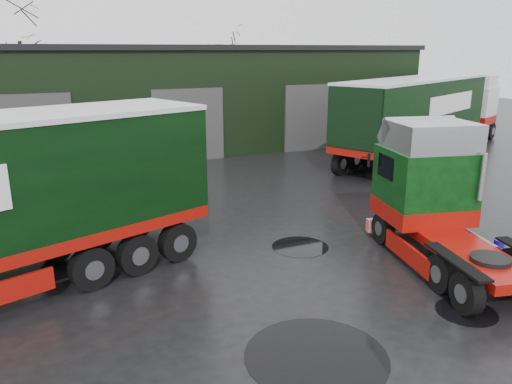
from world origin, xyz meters
TOP-DOWN VIEW (x-y plane):
  - ground at (0.00, 0.00)m, footprint 100.00×100.00m
  - warehouse at (2.00, 20.00)m, footprint 32.40×12.40m
  - hero_tractor at (4.50, -3.00)m, footprint 4.17×6.96m
  - lorry_right at (13.56, 9.00)m, footprint 17.16×10.07m
  - wash_bucket at (7.02, -2.47)m, footprint 0.40×0.40m
  - tree_back_a at (-6.00, 30.00)m, footprint 4.40×4.40m
  - tree_back_b at (10.00, 30.00)m, footprint 4.40×4.40m
  - puddle_0 at (-1.18, -5.02)m, footprint 2.98×2.98m
  - puddle_1 at (1.41, 0.27)m, footprint 1.80×1.80m
  - puddle_3 at (3.03, -4.96)m, footprint 1.44×1.44m

SIDE VIEW (x-z plane):
  - ground at x=0.00m, z-range 0.00..0.00m
  - puddle_0 at x=-1.18m, z-range 0.00..0.01m
  - puddle_1 at x=1.41m, z-range 0.00..0.01m
  - puddle_3 at x=3.03m, z-range 0.00..0.01m
  - wash_bucket at x=7.02m, z-range 0.00..0.30m
  - hero_tractor at x=4.50m, z-range 0.00..4.04m
  - lorry_right at x=13.56m, z-range 0.00..4.60m
  - warehouse at x=2.00m, z-range 0.01..6.31m
  - tree_back_b at x=10.00m, z-range 0.00..7.50m
  - tree_back_a at x=-6.00m, z-range 0.00..9.50m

